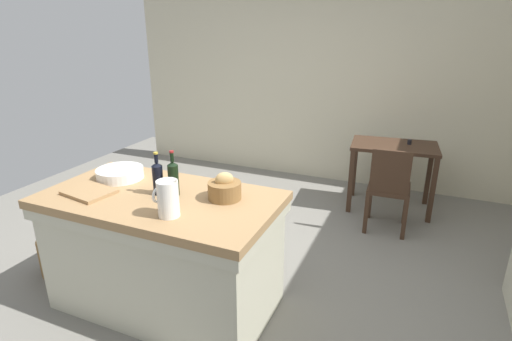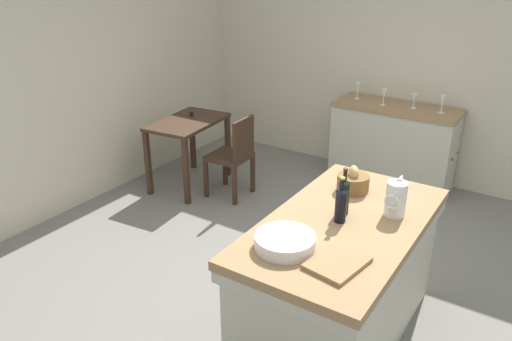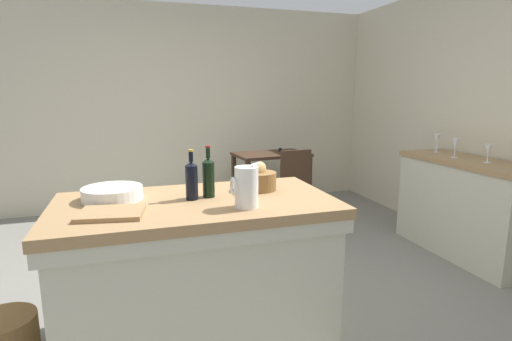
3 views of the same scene
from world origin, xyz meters
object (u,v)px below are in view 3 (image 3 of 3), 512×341
cutting_board (111,213)px  wine_glass_left (488,150)px  bread_basket (259,180)px  wine_bottle_amber (192,179)px  wine_bottle_dark (209,176)px  wine_glass_right (437,140)px  island_table (198,264)px  writing_desk (271,163)px  wine_glass_middle (455,144)px  pitcher (246,187)px  side_cabinet (466,207)px  wash_bowl (112,193)px  wooden_chair (291,184)px

cutting_board → wine_glass_left: 3.09m
bread_basket → wine_bottle_amber: 0.47m
cutting_board → wine_bottle_amber: 0.49m
wine_bottle_dark → wine_glass_right: bearing=20.8°
island_table → writing_desk: 2.74m
writing_desk → wine_glass_middle: (1.20, -1.72, 0.40)m
bread_basket → wine_bottle_amber: wine_bottle_amber is taller
pitcher → island_table: bearing=136.3°
pitcher → wine_glass_middle: size_ratio=1.50×
side_cabinet → island_table: bearing=-168.2°
pitcher → wine_glass_right: size_ratio=1.44×
wash_bowl → wine_bottle_dark: 0.57m
writing_desk → wine_glass_right: size_ratio=5.06×
bread_basket → writing_desk: bearing=68.5°
wash_bowl → wine_glass_left: size_ratio=2.20×
wash_bowl → wine_bottle_dark: size_ratio=1.11×
wash_bowl → bread_basket: size_ratio=1.56×
bread_basket → wine_glass_right: bearing=21.9°
side_cabinet → wooden_chair: size_ratio=1.52×
side_cabinet → wine_glass_middle: bearing=112.6°
wine_bottle_amber → wine_glass_left: 2.62m
writing_desk → wine_bottle_dark: 2.68m
island_table → bread_basket: bearing=17.1°
writing_desk → wine_glass_middle: size_ratio=5.26×
wooden_chair → pitcher: (-1.11, -2.05, 0.52)m
wooden_chair → cutting_board: bearing=-132.6°
pitcher → side_cabinet: bearing=18.2°
island_table → wine_bottle_dark: wine_bottle_dark is taller
wine_glass_left → wooden_chair: bearing=130.2°
side_cabinet → wine_glass_left: wine_glass_left is taller
writing_desk → wooden_chair: size_ratio=1.07×
bread_basket → wine_glass_right: wine_glass_right is taller
pitcher → wine_bottle_amber: bearing=135.5°
island_table → wash_bowl: wash_bowl is taller
island_table → wine_glass_middle: size_ratio=8.99×
wine_glass_right → cutting_board: bearing=-159.1°
writing_desk → wooden_chair: (0.03, -0.58, -0.15)m
side_cabinet → wooden_chair: 1.77m
wash_bowl → wooden_chair: bearing=42.3°
writing_desk → wine_bottle_dark: bearing=-117.8°
wooden_chair → wine_glass_right: size_ratio=4.71×
side_cabinet → wine_bottle_dark: wine_bottle_dark is taller
writing_desk → wooden_chair: wooden_chair is taller
island_table → writing_desk: (1.32, 2.40, 0.16)m
cutting_board → wine_bottle_dark: bearing=21.4°
wine_glass_left → wine_glass_right: bearing=87.5°
wine_glass_left → writing_desk: bearing=121.7°
wine_bottle_dark → wine_glass_middle: 2.51m
island_table → side_cabinet: bearing=11.8°
pitcher → wine_bottle_amber: wine_bottle_amber is taller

